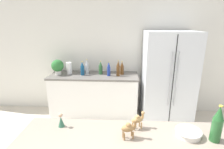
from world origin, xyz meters
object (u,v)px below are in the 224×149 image
(back_bottle_1, at_px, (118,68))
(back_bottle_3, at_px, (82,68))
(wise_man_figurine_crimson, at_px, (61,121))
(refrigerator, at_px, (167,78))
(back_bottle_2, at_px, (82,69))
(paper_towel_roll, at_px, (69,68))
(back_bottle_5, at_px, (109,69))
(back_bottle_4, at_px, (101,68))
(fruit_bowl, at_px, (188,132))
(back_bottle_6, at_px, (87,67))
(camel_figurine, at_px, (138,119))
(wine_bottle, at_px, (217,124))
(potted_plant, at_px, (58,66))
(camel_figurine_second, at_px, (129,128))
(back_bottle_0, at_px, (122,68))

(back_bottle_1, xyz_separation_m, back_bottle_3, (-0.73, 0.12, -0.03))
(back_bottle_1, distance_m, wise_man_figurine_crimson, 1.96)
(refrigerator, xyz_separation_m, back_bottle_2, (-1.66, 0.05, 0.15))
(paper_towel_roll, bearing_deg, refrigerator, -3.62)
(back_bottle_1, relative_size, back_bottle_5, 1.11)
(back_bottle_4, relative_size, wise_man_figurine_crimson, 2.01)
(back_bottle_2, distance_m, fruit_bowl, 2.40)
(back_bottle_3, height_order, fruit_bowl, back_bottle_3)
(back_bottle_6, distance_m, camel_figurine, 2.16)
(paper_towel_roll, xyz_separation_m, fruit_bowl, (1.63, -2.06, -0.00))
(back_bottle_6, bearing_deg, wine_bottle, -55.73)
(back_bottle_3, distance_m, back_bottle_4, 0.38)
(potted_plant, bearing_deg, paper_towel_roll, 14.66)
(potted_plant, height_order, paper_towel_roll, potted_plant)
(wise_man_figurine_crimson, bearing_deg, fruit_bowl, -3.97)
(fruit_bowl, bearing_deg, back_bottle_1, 107.76)
(back_bottle_2, bearing_deg, back_bottle_6, 46.75)
(back_bottle_3, height_order, camel_figurine_second, camel_figurine_second)
(back_bottle_1, bearing_deg, camel_figurine_second, -86.48)
(back_bottle_1, height_order, back_bottle_3, back_bottle_1)
(potted_plant, bearing_deg, refrigerator, -1.79)
(refrigerator, bearing_deg, paper_towel_roll, 176.38)
(back_bottle_2, xyz_separation_m, back_bottle_3, (-0.02, 0.10, -0.01))
(potted_plant, height_order, back_bottle_5, potted_plant)
(back_bottle_5, bearing_deg, back_bottle_3, 167.45)
(back_bottle_2, bearing_deg, camel_figurine_second, -67.91)
(back_bottle_4, xyz_separation_m, camel_figurine_second, (0.48, -2.13, 0.06))
(back_bottle_4, bearing_deg, potted_plant, -175.40)
(back_bottle_1, height_order, camel_figurine_second, back_bottle_1)
(fruit_bowl, distance_m, camel_figurine, 0.44)
(back_bottle_3, bearing_deg, back_bottle_2, -77.68)
(wine_bottle, height_order, camel_figurine_second, wine_bottle)
(potted_plant, relative_size, wise_man_figurine_crimson, 2.24)
(back_bottle_3, bearing_deg, potted_plant, -169.53)
(back_bottle_1, distance_m, wine_bottle, 2.19)
(paper_towel_roll, relative_size, back_bottle_6, 0.79)
(back_bottle_1, bearing_deg, camel_figurine, -83.64)
(back_bottle_6, distance_m, camel_figurine_second, 2.27)
(potted_plant, distance_m, back_bottle_3, 0.49)
(back_bottle_4, xyz_separation_m, back_bottle_6, (-0.28, 0.00, 0.01))
(back_bottle_0, distance_m, back_bottle_5, 0.28)
(wise_man_figurine_crimson, bearing_deg, back_bottle_1, 75.51)
(refrigerator, distance_m, camel_figurine, 2.01)
(fruit_bowl, bearing_deg, camel_figurine, 168.52)
(back_bottle_0, relative_size, back_bottle_3, 1.09)
(potted_plant, relative_size, back_bottle_1, 0.96)
(back_bottle_5, bearing_deg, refrigerator, -1.71)
(back_bottle_5, bearing_deg, camel_figurine, -78.23)
(camel_figurine, bearing_deg, camel_figurine_second, -120.47)
(back_bottle_2, height_order, fruit_bowl, back_bottle_2)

